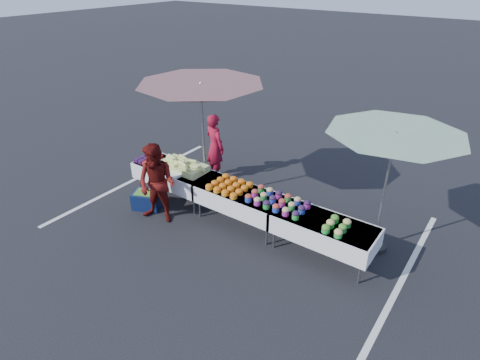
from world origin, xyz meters
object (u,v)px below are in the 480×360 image
Objects in this scene: umbrella_left at (201,94)px; umbrella_right at (394,144)px; table_left at (174,174)px; table_right at (323,229)px; vendor at (215,147)px; customer at (157,184)px; storage_bin at (147,200)px; table_center at (240,198)px.

umbrella_left is 1.20× the size of umbrella_right.
umbrella_right is at bearing 10.54° from table_left.
vendor is (-3.48, 1.31, 0.23)m from table_right.
customer reaches higher than table_right.
customer is at bearing -157.19° from umbrella_right.
umbrella_left is 3.77m from umbrella_right.
vendor is 0.97× the size of customer.
customer is at bearing -40.18° from storage_bin.
table_left is 0.59× the size of umbrella_left.
customer is (0.38, -0.85, 0.25)m from table_left.
vendor is 2.33× the size of storage_bin.
umbrella_left is at bearing 68.58° from customer.
table_center is at bearing 159.31° from vendor.
customer is at bearing -65.86° from table_left.
umbrella_left is at bearing 162.08° from table_center.
table_right reaches higher than storage_bin.
table_center reaches higher than storage_bin.
table_center is 1.80m from table_right.
table_center is at bearing 0.00° from table_left.
storage_bin is at bearing 98.56° from vendor.
umbrella_left reaches higher than table_center.
table_left is at bearing 101.81° from vendor.
storage_bin is at bearing -161.69° from umbrella_right.
umbrella_right is 3.78× the size of storage_bin.
umbrella_right reaches higher than table_center.
table_left is 2.67× the size of storage_bin.
table_center is (1.80, 0.00, 0.00)m from table_left.
table_right is 0.71× the size of umbrella_right.
table_left reaches higher than storage_bin.
table_right is (1.80, 0.00, 0.00)m from table_center.
table_left is at bearing 101.06° from customer.
storage_bin is (-0.56, 0.17, -0.64)m from customer.
customer is (0.26, -2.15, 0.02)m from vendor.
umbrella_left is (0.18, 1.25, 1.56)m from customer.
customer reaches higher than table_center.
umbrella_left reaches higher than vendor.
storage_bin is (-4.48, -1.48, -1.91)m from umbrella_right.
storage_bin is (-0.30, -1.99, -0.62)m from vendor.
umbrella_left is 2.56m from storage_bin.
vendor is at bearing 83.68° from customer.
vendor is 0.62× the size of umbrella_right.
customer reaches higher than table_left.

